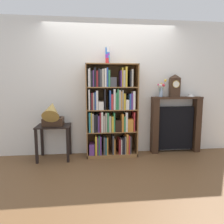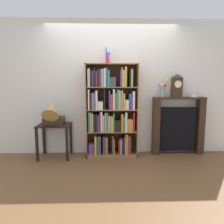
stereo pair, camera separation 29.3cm
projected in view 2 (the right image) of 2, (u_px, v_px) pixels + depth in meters
The scene contains 10 objects.
ground_plane at pixel (112, 157), 3.84m from camera, with size 7.82×6.40×0.02m, color brown.
wall_back at pixel (117, 88), 3.97m from camera, with size 4.82×0.08×2.60m, color silver.
bookshelf at pixel (111, 113), 3.81m from camera, with size 0.96×0.35×1.74m.
cup_stack at pixel (108, 55), 3.71m from camera, with size 0.08×0.08×0.32m.
side_table_left at pixel (55, 132), 3.77m from camera, with size 0.60×0.48×0.63m.
gramophone at pixel (53, 113), 3.64m from camera, with size 0.36×0.50×0.52m.
fireplace_mantel at pixel (178, 126), 3.99m from camera, with size 1.00×0.21×1.13m.
mantel_clock at pixel (177, 86), 3.86m from camera, with size 0.19×0.13×0.44m.
flower_vase at pixel (163, 89), 3.85m from camera, with size 0.19×0.12×0.34m.
teacup_with_saucer at pixel (194, 96), 3.90m from camera, with size 0.15×0.15×0.05m.
Camera 2 is at (-0.11, -3.69, 1.37)m, focal length 32.31 mm.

